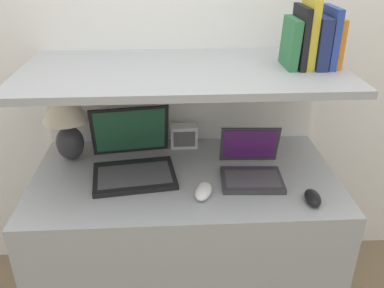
{
  "coord_description": "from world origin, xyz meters",
  "views": [
    {
      "loc": [
        -0.05,
        -1.11,
        1.6
      ],
      "look_at": [
        0.03,
        0.33,
        0.86
      ],
      "focal_mm": 38.0,
      "sensor_mm": 36.0,
      "label": 1
    }
  ],
  "objects_px": {
    "table_lamp": "(66,116)",
    "book_green": "(291,43)",
    "router_box": "(184,136)",
    "book_black": "(300,37)",
    "computer_mouse": "(203,191)",
    "book_orange": "(336,42)",
    "laptop_small": "(251,168)",
    "book_navy": "(318,41)",
    "book_blue": "(329,37)",
    "book_yellow": "(308,33)",
    "second_mouse": "(313,198)",
    "laptop_large": "(133,160)"
  },
  "relations": [
    {
      "from": "table_lamp",
      "to": "book_green",
      "type": "distance_m",
      "value": 0.96
    },
    {
      "from": "router_box",
      "to": "book_black",
      "type": "bearing_deg",
      "value": -22.91
    },
    {
      "from": "table_lamp",
      "to": "book_green",
      "type": "bearing_deg",
      "value": -6.21
    },
    {
      "from": "computer_mouse",
      "to": "book_orange",
      "type": "bearing_deg",
      "value": 24.33
    },
    {
      "from": "router_box",
      "to": "book_orange",
      "type": "distance_m",
      "value": 0.76
    },
    {
      "from": "laptop_small",
      "to": "book_orange",
      "type": "relative_size",
      "value": 1.44
    },
    {
      "from": "book_green",
      "to": "table_lamp",
      "type": "bearing_deg",
      "value": 173.79
    },
    {
      "from": "laptop_small",
      "to": "book_navy",
      "type": "bearing_deg",
      "value": 23.69
    },
    {
      "from": "book_green",
      "to": "computer_mouse",
      "type": "bearing_deg",
      "value": -145.71
    },
    {
      "from": "book_blue",
      "to": "book_yellow",
      "type": "bearing_deg",
      "value": 180.0
    },
    {
      "from": "computer_mouse",
      "to": "second_mouse",
      "type": "xyz_separation_m",
      "value": [
        0.4,
        -0.07,
        0.0
      ]
    },
    {
      "from": "book_navy",
      "to": "laptop_small",
      "type": "bearing_deg",
      "value": -156.31
    },
    {
      "from": "book_green",
      "to": "laptop_large",
      "type": "bearing_deg",
      "value": -176.83
    },
    {
      "from": "book_black",
      "to": "router_box",
      "type": "bearing_deg",
      "value": 157.09
    },
    {
      "from": "laptop_small",
      "to": "book_black",
      "type": "xyz_separation_m",
      "value": [
        0.17,
        0.11,
        0.5
      ]
    },
    {
      "from": "laptop_large",
      "to": "book_yellow",
      "type": "bearing_deg",
      "value": 2.87
    },
    {
      "from": "book_blue",
      "to": "book_green",
      "type": "height_order",
      "value": "book_blue"
    },
    {
      "from": "book_orange",
      "to": "book_black",
      "type": "bearing_deg",
      "value": 180.0
    },
    {
      "from": "laptop_large",
      "to": "computer_mouse",
      "type": "height_order",
      "value": "laptop_large"
    },
    {
      "from": "book_yellow",
      "to": "book_black",
      "type": "distance_m",
      "value": 0.03
    },
    {
      "from": "book_orange",
      "to": "book_yellow",
      "type": "distance_m",
      "value": 0.12
    },
    {
      "from": "router_box",
      "to": "book_black",
      "type": "distance_m",
      "value": 0.68
    },
    {
      "from": "second_mouse",
      "to": "book_navy",
      "type": "bearing_deg",
      "value": 80.7
    },
    {
      "from": "laptop_large",
      "to": "book_orange",
      "type": "distance_m",
      "value": 0.92
    },
    {
      "from": "book_yellow",
      "to": "book_green",
      "type": "relative_size",
      "value": 1.39
    },
    {
      "from": "table_lamp",
      "to": "laptop_small",
      "type": "relative_size",
      "value": 1.24
    },
    {
      "from": "table_lamp",
      "to": "computer_mouse",
      "type": "height_order",
      "value": "table_lamp"
    },
    {
      "from": "laptop_small",
      "to": "computer_mouse",
      "type": "bearing_deg",
      "value": -148.11
    },
    {
      "from": "laptop_small",
      "to": "book_blue",
      "type": "xyz_separation_m",
      "value": [
        0.28,
        0.11,
        0.5
      ]
    },
    {
      "from": "router_box",
      "to": "book_navy",
      "type": "bearing_deg",
      "value": -19.9
    },
    {
      "from": "laptop_large",
      "to": "book_green",
      "type": "bearing_deg",
      "value": 3.17
    },
    {
      "from": "second_mouse",
      "to": "laptop_small",
      "type": "bearing_deg",
      "value": 135.2
    },
    {
      "from": "table_lamp",
      "to": "book_yellow",
      "type": "bearing_deg",
      "value": -5.8
    },
    {
      "from": "book_yellow",
      "to": "laptop_large",
      "type": "bearing_deg",
      "value": -177.13
    },
    {
      "from": "book_orange",
      "to": "book_blue",
      "type": "distance_m",
      "value": 0.04
    },
    {
      "from": "laptop_large",
      "to": "book_blue",
      "type": "distance_m",
      "value": 0.91
    },
    {
      "from": "book_blue",
      "to": "book_green",
      "type": "relative_size",
      "value": 1.21
    },
    {
      "from": "book_yellow",
      "to": "computer_mouse",
      "type": "bearing_deg",
      "value": -150.1
    },
    {
      "from": "second_mouse",
      "to": "book_blue",
      "type": "xyz_separation_m",
      "value": [
        0.09,
        0.3,
        0.52
      ]
    },
    {
      "from": "table_lamp",
      "to": "book_yellow",
      "type": "relative_size",
      "value": 1.28
    },
    {
      "from": "book_navy",
      "to": "book_green",
      "type": "height_order",
      "value": "book_navy"
    },
    {
      "from": "book_navy",
      "to": "book_green",
      "type": "relative_size",
      "value": 1.04
    },
    {
      "from": "table_lamp",
      "to": "book_yellow",
      "type": "xyz_separation_m",
      "value": [
        0.97,
        -0.1,
        0.35
      ]
    },
    {
      "from": "book_orange",
      "to": "second_mouse",
      "type": "bearing_deg",
      "value": -111.55
    },
    {
      "from": "laptop_large",
      "to": "book_yellow",
      "type": "relative_size",
      "value": 1.46
    },
    {
      "from": "book_navy",
      "to": "book_yellow",
      "type": "bearing_deg",
      "value": 180.0
    },
    {
      "from": "router_box",
      "to": "book_navy",
      "type": "height_order",
      "value": "book_navy"
    },
    {
      "from": "laptop_large",
      "to": "second_mouse",
      "type": "height_order",
      "value": "laptop_large"
    },
    {
      "from": "laptop_large",
      "to": "book_orange",
      "type": "height_order",
      "value": "book_orange"
    },
    {
      "from": "computer_mouse",
      "to": "book_yellow",
      "type": "bearing_deg",
      "value": 29.9
    }
  ]
}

